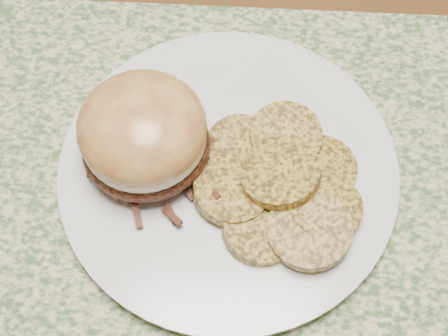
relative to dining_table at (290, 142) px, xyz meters
The scene contains 6 objects.
ground 0.67m from the dining_table, ahead, with size 3.50×3.50×0.00m, color #50321B.
dining_table is the anchor object (origin of this frame).
placemat 0.13m from the dining_table, 141.94° to the right, with size 0.45×0.33×0.00m, color #3D6031.
dinner_plate 0.14m from the dining_table, 125.51° to the right, with size 0.26×0.26×0.02m, color silver.
pork_sandwich 0.20m from the dining_table, 147.66° to the right, with size 0.13×0.12×0.08m.
roasted_potatoes 0.15m from the dining_table, 98.84° to the right, with size 0.15×0.17×0.04m.
Camera 1 is at (-0.05, -0.31, 1.22)m, focal length 50.00 mm.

